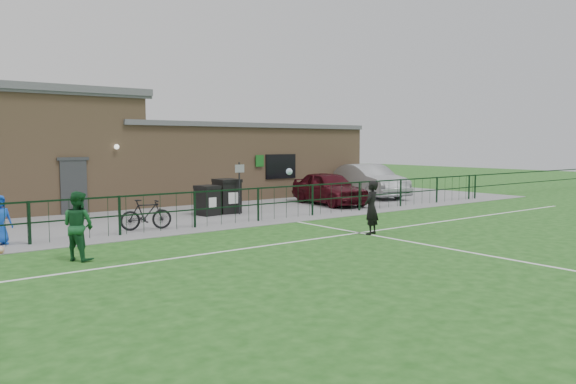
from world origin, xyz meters
TOP-DOWN VIEW (x-y plane):
  - ground at (0.00, 0.00)m, footprint 90.00×90.00m
  - paving_strip at (0.00, 13.50)m, footprint 34.00×13.00m
  - pitch_line_touch at (0.00, 7.80)m, footprint 28.00×0.10m
  - pitch_line_mid at (0.00, 4.00)m, footprint 28.00×0.10m
  - pitch_line_perp at (2.00, 0.00)m, footprint 0.10×16.00m
  - perimeter_fence at (0.00, 8.00)m, footprint 28.00×0.10m
  - wheelie_bin_left at (0.36, 10.46)m, footprint 0.79×0.87m
  - wheelie_bin_right at (1.31, 10.60)m, footprint 0.87×0.98m
  - sign_post at (1.47, 9.94)m, footprint 0.06×0.06m
  - car_maroon at (6.54, 10.45)m, footprint 2.35×4.51m
  - car_silver at (10.45, 11.81)m, footprint 2.78×5.28m
  - bicycle_d at (-2.95, 8.50)m, footprint 1.67×0.77m
  - goalkeeper_kick at (2.06, 3.68)m, footprint 1.10×3.59m
  - outfield_player at (-6.08, 5.18)m, footprint 0.92×0.99m
  - ball_ground at (-7.42, 7.09)m, footprint 0.21×0.21m
  - clubhouse at (-0.88, 16.50)m, footprint 24.25×5.40m

SIDE VIEW (x-z plane):
  - ground at x=0.00m, z-range 0.00..0.00m
  - pitch_line_touch at x=0.00m, z-range 0.00..0.01m
  - pitch_line_mid at x=0.00m, z-range 0.00..0.01m
  - pitch_line_perp at x=2.00m, z-range 0.00..0.01m
  - paving_strip at x=0.00m, z-range 0.00..0.02m
  - ball_ground at x=-7.42m, z-range 0.00..0.21m
  - bicycle_d at x=-2.95m, z-range 0.02..0.99m
  - wheelie_bin_left at x=0.36m, z-range 0.02..1.06m
  - perimeter_fence at x=0.00m, z-range 0.00..1.20m
  - wheelie_bin_right at x=1.31m, z-range 0.02..1.26m
  - car_maroon at x=6.54m, z-range 0.02..1.49m
  - outfield_player at x=-6.08m, z-range 0.00..1.63m
  - goalkeeper_kick at x=2.06m, z-range -0.11..1.79m
  - car_silver at x=10.45m, z-range 0.02..1.68m
  - sign_post at x=1.47m, z-range 0.02..2.02m
  - clubhouse at x=-0.88m, z-range -0.26..4.70m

